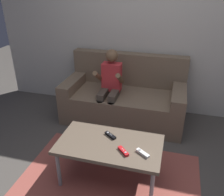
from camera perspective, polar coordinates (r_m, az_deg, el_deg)
The scene contains 9 objects.
ground_plane at distance 2.45m, azimuth 0.86°, elevation -21.83°, with size 9.12×9.12×0.00m, color #4C4742.
wall_back at distance 3.46m, azimuth 8.91°, elevation 16.58°, with size 4.56×0.05×2.50m, color beige.
couch at distance 3.43m, azimuth 2.96°, elevation -0.05°, with size 1.64×0.80×0.88m.
person_seated_on_couch at distance 3.18m, azimuth -0.50°, elevation 3.28°, with size 0.35×0.43×1.02m.
coffee_table at distance 2.33m, azimuth -0.59°, elevation -11.35°, with size 0.98×0.54×0.44m.
area_rug at distance 2.59m, azimuth -0.55°, elevation -18.24°, with size 1.78×1.15×0.01m, color #9E4C42.
game_remote_black_near_edge at distance 2.39m, azimuth -0.39°, elevation -8.81°, with size 0.13×0.11×0.03m.
game_remote_red_center at distance 2.20m, azimuth 2.70°, elevation -12.43°, with size 0.12×0.13×0.03m.
game_remote_white_far_corner at distance 2.19m, azimuth 7.26°, elevation -12.79°, with size 0.14×0.11×0.03m.
Camera 1 is at (0.40, -1.58, 1.83)m, focal length 38.70 mm.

